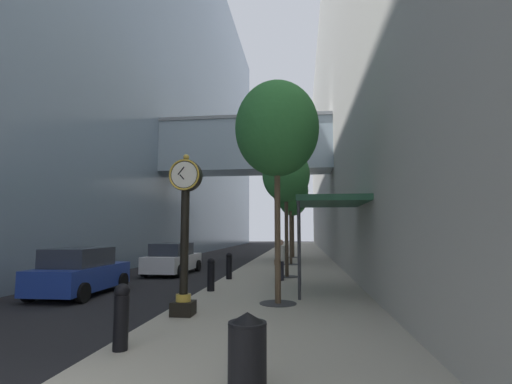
% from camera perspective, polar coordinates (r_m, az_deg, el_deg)
% --- Properties ---
extents(ground_plane, '(110.00, 110.00, 0.00)m').
position_cam_1_polar(ground_plane, '(29.89, 0.00, -10.42)').
color(ground_plane, black).
rests_on(ground_plane, ground).
extents(sidewalk_right, '(5.88, 80.00, 0.14)m').
position_cam_1_polar(sidewalk_right, '(32.66, 5.87, -9.90)').
color(sidewalk_right, '#ADA593').
rests_on(sidewalk_right, ground).
extents(building_block_left, '(21.89, 80.00, 35.58)m').
position_cam_1_polar(building_block_left, '(38.95, -16.72, 17.59)').
color(building_block_left, slate).
rests_on(building_block_left, ground).
extents(building_block_right, '(9.00, 80.00, 26.33)m').
position_cam_1_polar(building_block_right, '(35.00, 18.20, 12.38)').
color(building_block_right, '#B7B2A8').
rests_on(building_block_right, ground).
extents(street_clock, '(0.84, 0.55, 4.18)m').
position_cam_1_polar(street_clock, '(9.86, -10.92, -5.07)').
color(street_clock, black).
rests_on(street_clock, sidewalk_right).
extents(bollard_nearest, '(0.28, 0.28, 1.18)m').
position_cam_1_polar(bollard_nearest, '(7.48, -20.04, -17.38)').
color(bollard_nearest, black).
rests_on(bollard_nearest, sidewalk_right).
extents(bollard_third, '(0.28, 0.28, 1.18)m').
position_cam_1_polar(bollard_third, '(13.73, -6.96, -12.35)').
color(bollard_third, black).
rests_on(bollard_third, sidewalk_right).
extents(bollard_fourth, '(0.28, 0.28, 1.18)m').
position_cam_1_polar(bollard_fourth, '(16.98, -4.17, -11.16)').
color(bollard_fourth, black).
rests_on(bollard_fourth, sidewalk_right).
extents(street_tree_near, '(2.60, 2.60, 6.80)m').
position_cam_1_polar(street_tree_near, '(11.67, 3.24, 9.60)').
color(street_tree_near, '#333335').
rests_on(street_tree_near, sidewalk_right).
extents(street_tree_mid_near, '(2.30, 2.30, 6.17)m').
position_cam_1_polar(street_tree_mid_near, '(17.96, 4.65, 2.56)').
color(street_tree_mid_near, '#333335').
rests_on(street_tree_mid_near, sidewalk_right).
extents(street_tree_mid_far, '(2.35, 2.35, 6.15)m').
position_cam_1_polar(street_tree_mid_far, '(24.42, 5.31, 0.15)').
color(street_tree_mid_far, '#333335').
rests_on(street_tree_mid_far, sidewalk_right).
extents(street_tree_far, '(2.31, 2.31, 6.07)m').
position_cam_1_polar(street_tree_far, '(30.91, 5.69, -1.26)').
color(street_tree_far, '#333335').
rests_on(street_tree_far, sidewalk_right).
extents(trash_bin, '(0.53, 0.53, 1.05)m').
position_cam_1_polar(trash_bin, '(5.37, -1.35, -23.34)').
color(trash_bin, black).
rests_on(trash_bin, sidewalk_right).
extents(pedestrian_walking, '(0.46, 0.35, 1.77)m').
position_cam_1_polar(pedestrian_walking, '(16.49, 3.82, -10.21)').
color(pedestrian_walking, '#23232D').
rests_on(pedestrian_walking, sidewalk_right).
extents(storefront_awning, '(2.40, 3.60, 3.30)m').
position_cam_1_polar(storefront_awning, '(13.61, 11.17, -1.69)').
color(storefront_awning, '#235138').
rests_on(storefront_awning, sidewalk_right).
extents(car_blue_near, '(2.11, 4.08, 1.68)m').
position_cam_1_polar(car_blue_near, '(14.93, -25.47, -11.10)').
color(car_blue_near, navy).
rests_on(car_blue_near, ground).
extents(car_white_mid, '(2.09, 4.46, 1.64)m').
position_cam_1_polar(car_white_mid, '(20.52, -12.69, -10.04)').
color(car_white_mid, silver).
rests_on(car_white_mid, ground).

